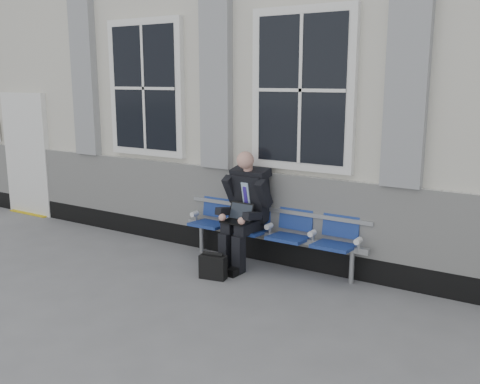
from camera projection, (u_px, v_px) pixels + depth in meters
The scene contains 5 objects.
ground at pixel (211, 300), 5.87m from camera, with size 70.00×70.00×0.00m, color slate.
station_building at pixel (337, 89), 8.30m from camera, with size 14.40×4.40×4.49m.
bench at pixel (272, 225), 6.84m from camera, with size 2.60×0.47×0.91m.
businessman at pixel (246, 205), 6.83m from camera, with size 0.62×0.84×1.49m.
briefcase at pixel (213, 266), 6.48m from camera, with size 0.35×0.20×0.34m.
Camera 1 is at (3.21, -4.48, 2.38)m, focal length 40.00 mm.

